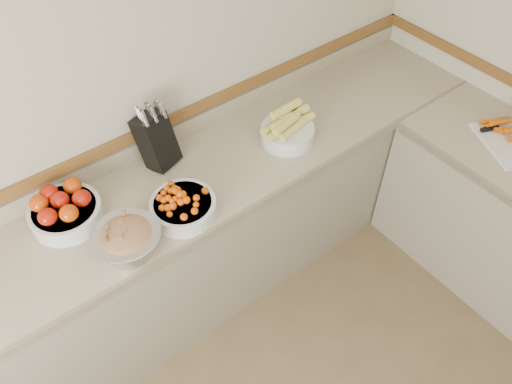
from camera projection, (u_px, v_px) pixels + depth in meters
back_wall at (109, 100)px, 2.29m from camera, size 4.00×0.00×4.00m
counter_back at (169, 254)px, 2.74m from camera, size 4.00×0.65×1.08m
knife_block at (156, 139)px, 2.48m from camera, size 0.20×0.23×0.38m
tomato_bowl at (64, 210)px, 2.27m from camera, size 0.33×0.33×0.16m
cherry_tomato_bowl at (183, 206)px, 2.31m from camera, size 0.31×0.31×0.16m
corn_bowl at (287, 129)px, 2.65m from camera, size 0.32×0.29×0.21m
rhubarb_bowl at (128, 241)px, 2.13m from camera, size 0.30×0.30×0.17m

